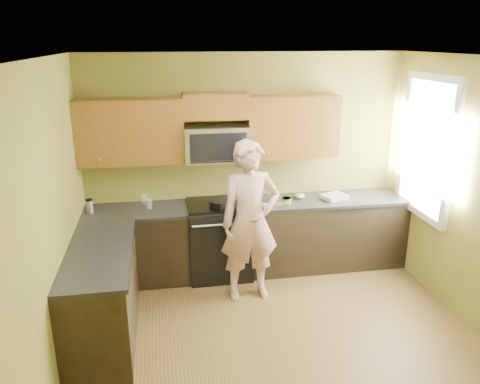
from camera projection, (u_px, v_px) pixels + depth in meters
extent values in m
plane|color=brown|center=(284.00, 352.00, 4.47)|extent=(4.00, 4.00, 0.00)
plane|color=white|center=(294.00, 58.00, 3.63)|extent=(4.00, 4.00, 0.00)
plane|color=olive|center=(246.00, 163.00, 5.93)|extent=(4.00, 0.00, 4.00)
plane|color=olive|center=(405.00, 376.00, 2.18)|extent=(4.00, 0.00, 4.00)
plane|color=olive|center=(45.00, 236.00, 3.73)|extent=(0.00, 4.00, 4.00)
cube|color=black|center=(250.00, 238.00, 5.93)|extent=(4.00, 0.60, 0.88)
cube|color=black|center=(103.00, 295.00, 4.62)|extent=(0.60, 1.60, 0.88)
cube|color=black|center=(251.00, 205.00, 5.78)|extent=(4.00, 0.62, 0.04)
cube|color=black|center=(99.00, 253.00, 4.48)|extent=(0.62, 1.60, 0.04)
cube|color=brown|center=(215.00, 106.00, 5.47)|extent=(0.76, 0.33, 0.30)
imported|color=#D4756A|center=(250.00, 222.00, 5.19)|extent=(0.70, 0.49, 1.83)
cube|color=#B27F47|center=(278.00, 204.00, 5.72)|extent=(0.12, 0.12, 0.01)
ellipsoid|color=silver|center=(265.00, 206.00, 5.59)|extent=(0.12, 0.13, 0.06)
ellipsoid|color=silver|center=(300.00, 196.00, 5.92)|extent=(0.13, 0.14, 0.07)
cube|color=silver|center=(334.00, 197.00, 5.93)|extent=(0.36, 0.33, 0.05)
cylinder|color=silver|center=(144.00, 199.00, 5.73)|extent=(0.08, 0.08, 0.12)
cylinder|color=silver|center=(149.00, 203.00, 5.58)|extent=(0.08, 0.08, 0.12)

